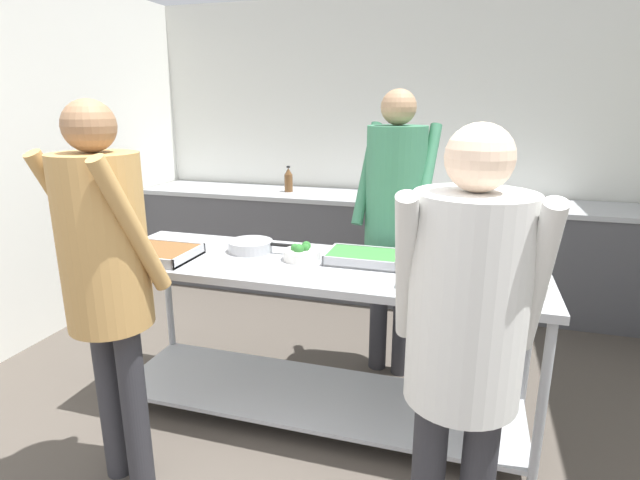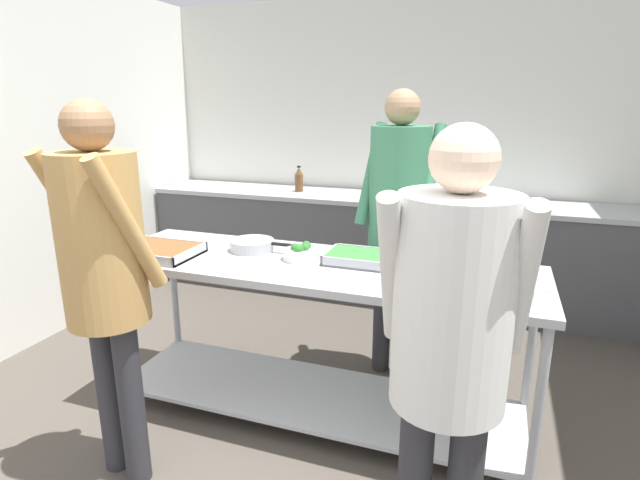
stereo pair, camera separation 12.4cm
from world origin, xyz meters
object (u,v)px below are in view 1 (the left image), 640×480
Objects in this scene: plate_stack at (524,285)px; guest_serving_right at (106,262)px; serving_tray_roast at (443,277)px; serving_tray_vegetables at (150,253)px; broccoli_bowl at (302,253)px; water_bottle at (288,180)px; cook_behind_counter at (395,205)px; sauce_pan at (251,245)px; serving_tray_greens at (364,258)px; guest_serving_left at (465,325)px.

plate_stack is 1.83m from guest_serving_right.
serving_tray_vegetables is at bearing -177.44° from serving_tray_roast.
broccoli_bowl is at bearing 13.79° from serving_tray_vegetables.
broccoli_bowl reaches higher than plate_stack.
serving_tray_vegetables is at bearing -90.89° from water_bottle.
serving_tray_roast is 0.21× the size of cook_behind_counter.
sauce_pan reaches higher than serving_tray_greens.
sauce_pan is 0.22× the size of guest_serving_right.
guest_serving_right is (-0.94, -0.82, 0.14)m from serving_tray_greens.
guest_serving_right is at bearing -160.34° from plate_stack.
broccoli_bowl is 1.21m from guest_serving_left.
guest_serving_left is 0.96× the size of guest_serving_right.
serving_tray_roast is 0.73m from guest_serving_left.
sauce_pan is at bearing 178.89° from serving_tray_greens.
plate_stack is at bearing -8.92° from sauce_pan.
serving_tray_vegetables is 1.29× the size of serving_tray_roast.
serving_tray_greens is at bearing 12.49° from serving_tray_vegetables.
guest_serving_left reaches higher than sauce_pan.
plate_stack is 1.04× the size of water_bottle.
serving_tray_roast is at bearing -9.76° from broccoli_bowl.
cook_behind_counter reaches higher than guest_serving_right.
broccoli_bowl is (0.81, 0.20, 0.01)m from serving_tray_vegetables.
guest_serving_left reaches higher than plate_stack.
guest_serving_left is 7.06× the size of water_bottle.
broccoli_bowl is 0.33m from serving_tray_greens.
plate_stack is 0.15× the size of guest_serving_left.
broccoli_bowl is at bearing 170.24° from serving_tray_roast.
guest_serving_left is (0.86, -0.85, 0.08)m from broccoli_bowl.
serving_tray_roast is 1.63× the size of water_bottle.
guest_serving_right is at bearing -126.84° from cook_behind_counter.
plate_stack is at bearing 70.46° from guest_serving_left.
sauce_pan is at bearing -76.20° from water_bottle.
sauce_pan reaches higher than serving_tray_vegetables.
plate_stack is at bearing 1.21° from serving_tray_vegetables.
guest_serving_left is (0.11, -0.72, 0.09)m from serving_tray_roast.
serving_tray_vegetables is 0.55m from sauce_pan.
cook_behind_counter is (0.41, 0.58, 0.18)m from broccoli_bowl.
serving_tray_vegetables is 2.01× the size of plate_stack.
plate_stack is at bearing -8.18° from broccoli_bowl.
water_bottle is at bearing 131.96° from cook_behind_counter.
broccoli_bowl is at bearing -124.74° from cook_behind_counter.
serving_tray_vegetables and serving_tray_greens have the same top height.
serving_tray_greens is 0.46m from serving_tray_roast.
plate_stack is 2.79m from water_bottle.
cook_behind_counter is (-0.70, 0.74, 0.18)m from plate_stack.
broccoli_bowl is 0.80× the size of plate_stack.
serving_tray_greens is at bearing -98.24° from cook_behind_counter.
plate_stack reaches higher than serving_tray_greens.
broccoli_bowl is 0.51× the size of serving_tray_roast.
serving_tray_greens is 1.05m from guest_serving_left.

